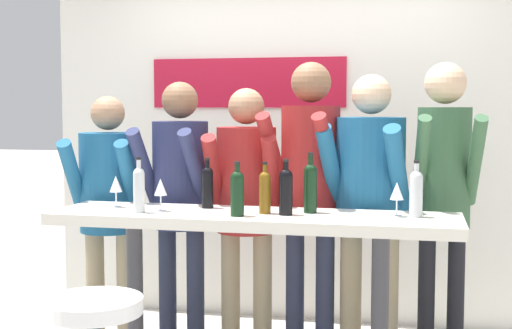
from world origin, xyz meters
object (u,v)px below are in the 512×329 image
Objects in this scene: wine_glass_1 at (116,185)px; person_right at (444,179)px; person_center at (310,178)px; wine_glass_0 at (397,192)px; wine_bottle_1 at (207,185)px; person_left at (180,188)px; wine_bottle_2 at (139,188)px; tasting_table at (253,246)px; person_far_left at (109,196)px; person_center_right at (370,191)px; wine_bottle_3 at (286,189)px; wine_bottle_4 at (237,191)px; wine_bottle_6 at (416,191)px; wine_glass_2 at (161,188)px; person_center_left at (246,194)px; wine_bottle_0 at (310,186)px; wine_bottle_5 at (265,190)px.

person_right is at bearing 16.23° from wine_glass_1.
person_center is at bearing 25.98° from wine_glass_1.
wine_bottle_1 is at bearing 175.32° from wine_glass_0.
wine_bottle_2 is (-0.02, -0.61, 0.07)m from person_left.
person_far_left is at bearing 154.60° from tasting_table.
person_center reaches higher than person_center_right.
wine_bottle_1 is at bearing 161.64° from wine_bottle_3.
person_far_left is 9.18× the size of wine_glass_1.
wine_bottle_2 reaches higher than wine_bottle_4.
person_center_right is (1.15, 0.00, 0.01)m from person_left.
wine_bottle_6 is (1.42, 0.17, -0.00)m from wine_bottle_2.
person_right is (0.41, 0.06, 0.08)m from person_center_right.
wine_bottle_4 is at bearing -101.80° from person_center.
wine_bottle_3 is at bearing -117.30° from person_center_right.
wine_bottle_2 reaches higher than wine_glass_2.
person_center is 1.04m from wine_bottle_2.
person_far_left is 0.53m from wine_glass_1.
person_left is 0.81m from wine_bottle_4.
person_left is 1.02× the size of person_center_left.
person_center_right is 1.31m from wine_bottle_2.
person_center_right is at bearing 23.02° from wine_bottle_1.
person_right is 6.45× the size of wine_bottle_4.
wine_bottle_1 is at bearing 41.57° from wine_glass_2.
wine_bottle_3 is 0.66m from wine_bottle_6.
wine_bottle_6 is 1.63× the size of wine_glass_1.
person_left is at bearing 161.08° from wine_glass_0.
wine_bottle_2 is at bearing -168.99° from tasting_table.
wine_bottle_4 is (-1.04, -0.67, -0.02)m from person_right.
wine_glass_2 is (-0.21, -0.18, -0.00)m from wine_bottle_1.
person_center_left is 0.92× the size of person_center.
wine_bottle_4 is at bearing -150.61° from wine_bottle_0.
wine_bottle_1 is 0.49m from wine_bottle_3.
person_center is 6.49× the size of wine_bottle_4.
wine_bottle_2 reaches higher than wine_bottle_5.
wine_glass_1 is at bearing 163.12° from wine_glass_2.
person_far_left is 1.62m from person_center_right.
tasting_table is 1.16m from person_far_left.
wine_bottle_0 is at bearing 2.09° from wine_glass_1.
wine_bottle_4 is 0.44m from wine_glass_2.
wine_glass_1 is at bearing 168.01° from wine_bottle_4.
wine_glass_2 is at bearing -77.26° from person_left.
person_far_left is at bearing 157.05° from wine_bottle_3.
wine_bottle_6 is at bearing -31.15° from person_center_left.
wine_bottle_4 is 0.75m from wine_glass_1.
wine_bottle_4 is (-0.28, -0.65, -0.01)m from person_center.
wine_bottle_6 is at bearing -26.49° from person_center.
person_left is 6.10× the size of wine_bottle_4.
person_far_left is 1.27m from person_center.
person_center_right reaches higher than wine_bottle_0.
person_center_right is 6.42× the size of wine_bottle_5.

